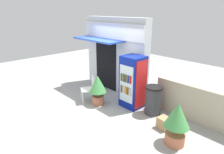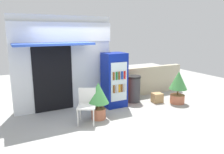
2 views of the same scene
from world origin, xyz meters
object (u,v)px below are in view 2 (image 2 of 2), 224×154
Objects in this scene: potted_plant_curbside at (178,85)px; drink_cooler at (114,80)px; potted_plant_near_shop at (98,97)px; trash_bin at (133,89)px; cardboard_box at (157,98)px; plastic_chair at (87,103)px.

drink_cooler is at bearing 159.63° from potted_plant_curbside.
drink_cooler is at bearing 40.03° from potted_plant_near_shop.
potted_plant_near_shop is (-0.88, -0.74, -0.23)m from drink_cooler.
trash_bin is (-1.22, 0.82, -0.19)m from potted_plant_curbside.
cardboard_box is (0.69, -0.43, -0.29)m from trash_bin.
potted_plant_near_shop reaches higher than cardboard_box.
potted_plant_curbside is (3.21, 0.06, 0.11)m from plastic_chair.
cardboard_box is (1.45, -0.35, -0.70)m from drink_cooler.
potted_plant_near_shop is at bearing -153.22° from trash_bin.
drink_cooler reaches higher than trash_bin.
potted_plant_near_shop is (0.35, 0.06, 0.10)m from plastic_chair.
drink_cooler reaches higher than cardboard_box.
drink_cooler is 1.65m from cardboard_box.
drink_cooler is at bearing 166.57° from cardboard_box.
trash_bin is 0.87m from cardboard_box.
drink_cooler reaches higher than plastic_chair.
plastic_chair is at bearing -147.10° from drink_cooler.
cardboard_box is at bearing 9.54° from plastic_chair.
potted_plant_near_shop reaches higher than trash_bin.
plastic_chair is at bearing -170.46° from cardboard_box.
drink_cooler is 1.50m from plastic_chair.
plastic_chair reaches higher than cardboard_box.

